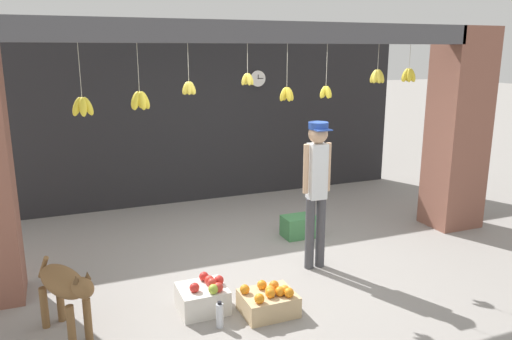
% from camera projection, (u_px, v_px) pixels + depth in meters
% --- Properties ---
extents(ground_plane, '(60.00, 60.00, 0.00)m').
position_uv_depth(ground_plane, '(269.00, 264.00, 6.04)').
color(ground_plane, gray).
extents(shop_back_wall, '(7.40, 0.12, 2.84)m').
position_uv_depth(shop_back_wall, '(200.00, 118.00, 8.35)').
color(shop_back_wall, '#232326').
rests_on(shop_back_wall, ground_plane).
extents(shop_pillar_right, '(0.70, 0.60, 2.84)m').
position_uv_depth(shop_pillar_right, '(458.00, 130.00, 7.09)').
color(shop_pillar_right, brown).
rests_on(shop_pillar_right, ground_plane).
extents(storefront_awning, '(5.50, 0.31, 0.95)m').
position_uv_depth(storefront_awning, '(267.00, 37.00, 5.52)').
color(storefront_awning, '#4C4C51').
extents(dog, '(0.55, 0.89, 0.71)m').
position_uv_depth(dog, '(65.00, 286.00, 4.43)').
color(dog, brown).
rests_on(dog, ground_plane).
extents(shopkeeper, '(0.34, 0.29, 1.74)m').
position_uv_depth(shopkeeper, '(317.00, 183.00, 5.72)').
color(shopkeeper, '#424247').
rests_on(shopkeeper, ground_plane).
extents(fruit_crate_oranges, '(0.52, 0.43, 0.30)m').
position_uv_depth(fruit_crate_oranges, '(269.00, 301.00, 4.90)').
color(fruit_crate_oranges, tan).
rests_on(fruit_crate_oranges, ground_plane).
extents(fruit_crate_apples, '(0.47, 0.44, 0.34)m').
position_uv_depth(fruit_crate_apples, '(203.00, 297.00, 4.95)').
color(fruit_crate_apples, silver).
rests_on(fruit_crate_apples, ground_plane).
extents(produce_box_green, '(0.46, 0.32, 0.29)m').
position_uv_depth(produce_box_green, '(299.00, 226.00, 6.91)').
color(produce_box_green, '#42844C').
rests_on(produce_box_green, ground_plane).
extents(water_bottle, '(0.07, 0.07, 0.26)m').
position_uv_depth(water_bottle, '(220.00, 315.00, 4.65)').
color(water_bottle, silver).
rests_on(water_bottle, ground_plane).
extents(wall_clock, '(0.29, 0.03, 0.29)m').
position_uv_depth(wall_clock, '(258.00, 79.00, 8.51)').
color(wall_clock, black).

